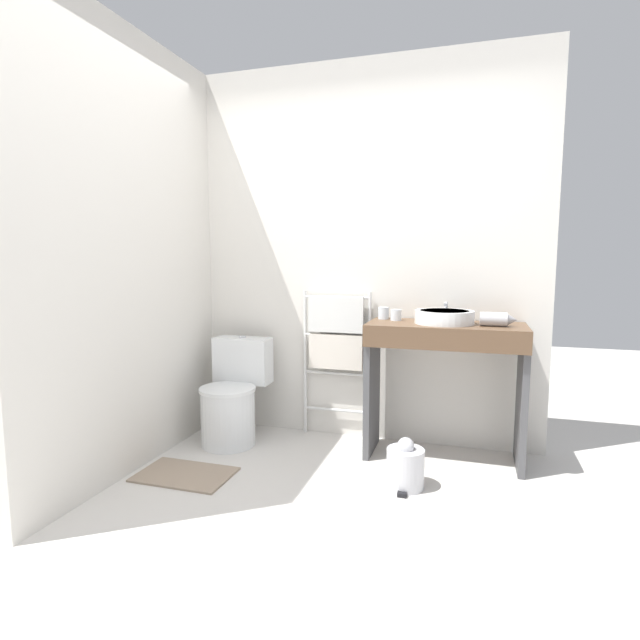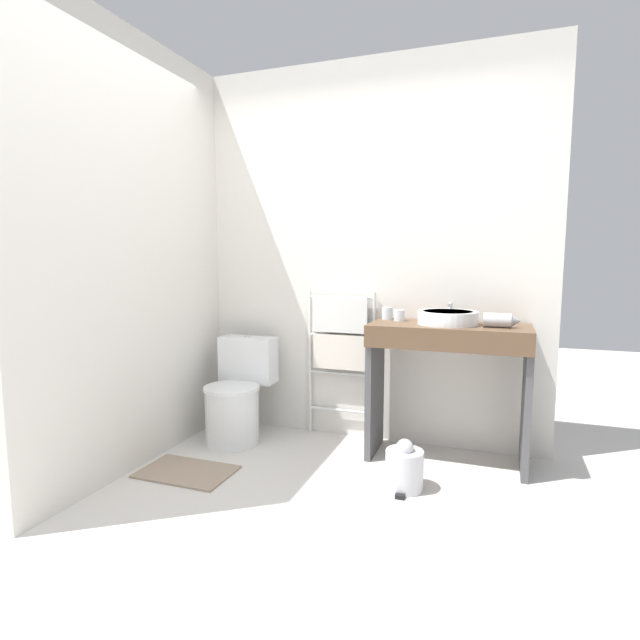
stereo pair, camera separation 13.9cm
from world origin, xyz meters
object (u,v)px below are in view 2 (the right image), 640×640
object	(u,v)px
toilet	(237,398)
sink_basin	(448,317)
cup_near_wall	(387,313)
trash_bin	(404,468)
cup_near_edge	(399,315)
hair_dryer	(499,320)
towel_radiator	(340,339)

from	to	relation	value
toilet	sink_basin	xyz separation A→B (m)	(1.43, 0.13, 0.62)
cup_near_wall	trash_bin	world-z (taller)	cup_near_wall
sink_basin	cup_near_edge	bearing A→B (deg)	167.03
toilet	cup_near_edge	bearing A→B (deg)	10.06
cup_near_edge	trash_bin	size ratio (longest dim) A/B	0.25
toilet	hair_dryer	size ratio (longest dim) A/B	3.43
toilet	hair_dryer	distance (m)	1.85
cup_near_wall	towel_radiator	bearing A→B (deg)	170.83
cup_near_wall	cup_near_edge	size ratio (longest dim) A/B	1.11
sink_basin	cup_near_edge	world-z (taller)	sink_basin
sink_basin	trash_bin	size ratio (longest dim) A/B	1.27
towel_radiator	sink_basin	xyz separation A→B (m)	(0.76, -0.18, 0.21)
trash_bin	cup_near_wall	bearing A→B (deg)	111.53
sink_basin	cup_near_wall	distance (m)	0.43
cup_near_wall	hair_dryer	size ratio (longest dim) A/B	0.38
cup_near_edge	hair_dryer	xyz separation A→B (m)	(0.62, -0.10, 0.01)
towel_radiator	hair_dryer	world-z (taller)	towel_radiator
cup_near_wall	cup_near_edge	distance (m)	0.11
toilet	towel_radiator	distance (m)	0.85
sink_basin	cup_near_wall	bearing A→B (deg)	162.92
trash_bin	toilet	bearing A→B (deg)	163.79
sink_basin	hair_dryer	distance (m)	0.31
cup_near_wall	trash_bin	distance (m)	1.04
toilet	sink_basin	world-z (taller)	sink_basin
cup_near_wall	cup_near_edge	xyz separation A→B (m)	(0.09, -0.05, -0.00)
toilet	sink_basin	size ratio (longest dim) A/B	1.98
cup_near_wall	trash_bin	size ratio (longest dim) A/B	0.28
sink_basin	hair_dryer	world-z (taller)	hair_dryer
cup_near_edge	hair_dryer	distance (m)	0.63
sink_basin	hair_dryer	bearing A→B (deg)	-5.77
toilet	sink_basin	bearing A→B (deg)	5.00
cup_near_edge	trash_bin	bearing A→B (deg)	-75.01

